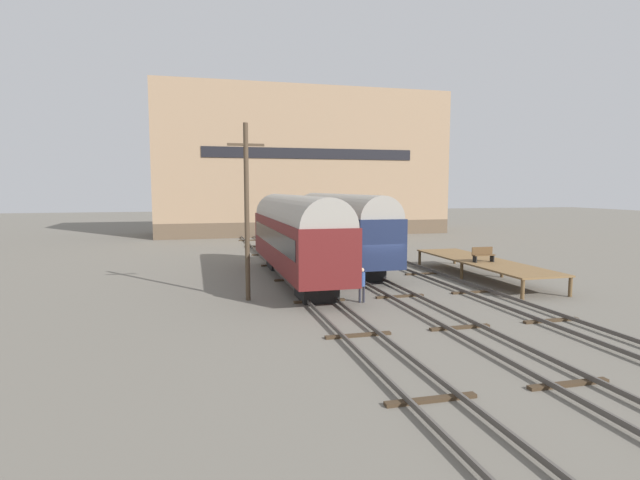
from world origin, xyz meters
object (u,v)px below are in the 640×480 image
bench (483,254)px  utility_pole (247,210)px  person_worker (362,282)px  train_car_navy (340,225)px  train_car_maroon (296,233)px

bench → utility_pole: (-14.54, -1.99, 2.94)m
person_worker → train_car_navy: bearing=78.7°
train_car_maroon → person_worker: 6.98m
bench → train_car_navy: bearing=132.0°
train_car_navy → utility_pole: (-7.69, -9.60, 1.57)m
bench → utility_pole: bearing=-172.2°
train_car_maroon → bench: 11.51m
utility_pole → train_car_navy: bearing=51.3°
train_car_maroon → train_car_navy: bearing=49.9°
train_car_maroon → utility_pole: utility_pole is taller
train_car_navy → person_worker: (-2.31, -11.51, -1.95)m
train_car_navy → utility_pole: bearing=-128.7°
train_car_maroon → utility_pole: 5.86m
person_worker → utility_pole: size_ratio=0.20×
person_worker → utility_pole: bearing=160.5°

